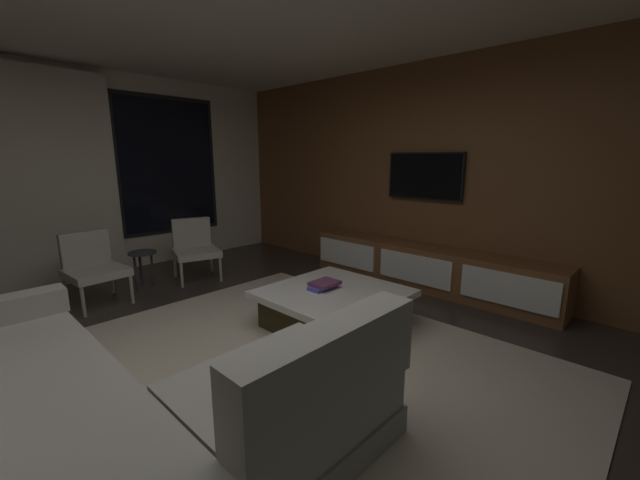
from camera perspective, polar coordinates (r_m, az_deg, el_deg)
floor at (r=2.91m, az=-12.20°, el=-20.51°), size 9.20×9.20×0.00m
back_wall_with_window at (r=5.83m, az=-34.07°, el=7.96°), size 6.60×0.30×2.70m
media_wall at (r=4.86m, az=18.65°, el=9.04°), size 0.12×7.80×2.70m
area_rug at (r=3.02m, az=-5.27°, el=-18.86°), size 3.20×3.80×0.01m
sectional_couch at (r=2.39m, az=-30.42°, el=-21.70°), size 1.98×2.50×0.82m
coffee_table at (r=3.61m, az=2.05°, el=-10.17°), size 1.16×1.16×0.36m
book_stack_on_coffee_table at (r=3.59m, az=0.57°, el=-6.75°), size 0.29×0.21×0.07m
accent_chair_near_window at (r=5.27m, az=-18.30°, el=-0.81°), size 0.68×0.69×0.78m
accent_chair_by_curtain at (r=4.81m, az=-30.98°, el=-3.16°), size 0.58×0.60×0.78m
side_stool at (r=5.08m, az=-25.09°, el=-2.51°), size 0.32×0.32×0.46m
media_console at (r=4.80m, az=15.73°, el=-4.13°), size 0.46×3.10×0.52m
mounted_tv at (r=4.88m, az=15.42°, el=9.24°), size 0.05×0.98×0.57m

